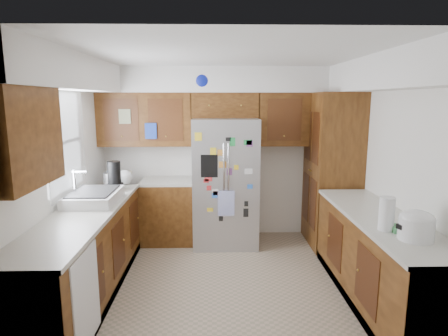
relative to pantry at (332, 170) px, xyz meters
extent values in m
plane|color=tan|center=(-1.50, -1.15, -1.07)|extent=(3.60, 3.60, 0.00)
cube|color=white|center=(-1.50, 0.45, 0.18)|extent=(3.60, 0.04, 2.50)
cube|color=white|center=(-3.30, -1.15, 0.18)|extent=(0.04, 3.20, 2.50)
cube|color=white|center=(0.30, -1.15, 0.18)|extent=(0.04, 3.20, 2.50)
cube|color=white|center=(-1.50, -2.75, 0.18)|extent=(3.60, 0.04, 2.50)
cube|color=white|center=(-1.50, -1.15, 1.43)|extent=(3.60, 3.20, 0.02)
cube|color=white|center=(-1.50, 0.26, 1.25)|extent=(3.60, 0.38, 0.35)
cube|color=white|center=(-3.11, -1.15, 1.25)|extent=(0.38, 3.20, 0.35)
cube|color=white|center=(0.11, -1.15, 1.25)|extent=(0.38, 3.20, 0.35)
cube|color=#40210C|center=(-2.63, 0.28, 0.70)|extent=(1.33, 0.34, 0.75)
cube|color=#40210C|center=(-0.36, 0.28, 0.70)|extent=(1.33, 0.34, 0.75)
cube|color=#40210C|center=(-3.13, -2.30, 0.70)|extent=(0.34, 0.85, 0.75)
cube|color=white|center=(-3.29, -1.05, 0.53)|extent=(0.02, 0.90, 1.05)
cube|color=white|center=(-3.25, -1.05, 0.53)|extent=(0.01, 1.02, 1.15)
cube|color=#1E3FB1|center=(-2.54, 0.09, 0.55)|extent=(0.16, 0.02, 0.22)
cube|color=beige|center=(-2.88, 0.09, 0.75)|extent=(0.16, 0.02, 0.20)
cube|color=#40210C|center=(-3.00, -1.45, -0.64)|extent=(0.60, 2.60, 0.88)
cube|color=#40210C|center=(-2.33, 0.15, -0.64)|extent=(0.75, 0.60, 0.88)
cube|color=beige|center=(-3.00, -1.45, -0.17)|extent=(0.63, 2.60, 0.04)
cube|color=beige|center=(-2.33, 0.15, -0.17)|extent=(0.75, 0.60, 0.04)
cube|color=black|center=(-3.00, -1.45, -1.02)|extent=(0.60, 2.60, 0.10)
cube|color=white|center=(-2.69, -2.30, -0.61)|extent=(0.01, 0.58, 0.80)
cube|color=#40210C|center=(0.00, -1.62, -0.64)|extent=(0.60, 2.25, 0.88)
cube|color=beige|center=(0.00, -1.62, -0.17)|extent=(0.63, 2.25, 0.04)
cube|color=black|center=(0.00, -1.62, -1.02)|extent=(0.60, 2.25, 0.10)
cube|color=#40210C|center=(0.00, 0.00, 0.00)|extent=(0.60, 0.90, 2.15)
cube|color=#A5A5AA|center=(-1.50, 0.05, -0.17)|extent=(0.90, 0.75, 1.80)
cylinder|color=silver|center=(-1.53, -0.34, -0.02)|extent=(0.02, 0.02, 0.90)
cylinder|color=silver|center=(-1.47, -0.34, -0.02)|extent=(0.02, 0.02, 0.90)
cube|color=black|center=(-1.72, -0.33, 0.12)|extent=(0.22, 0.01, 0.30)
cube|color=white|center=(-1.50, -0.35, -0.38)|extent=(0.22, 0.01, 0.34)
cube|color=green|center=(-1.42, -0.33, 0.44)|extent=(0.07, 0.00, 0.11)
cube|color=red|center=(-1.64, -0.33, -0.24)|extent=(0.07, 0.00, 0.06)
cube|color=blue|center=(-1.18, -0.33, -0.15)|extent=(0.07, 0.00, 0.06)
cube|color=black|center=(-1.57, -0.33, -0.58)|extent=(0.06, 0.00, 0.09)
cube|color=black|center=(-1.23, -0.33, -0.51)|extent=(0.07, 0.00, 0.12)
cube|color=white|center=(-1.21, -0.33, 0.05)|extent=(0.10, 0.00, 0.07)
cube|color=yellow|center=(-1.67, -0.33, 0.31)|extent=(0.08, 0.00, 0.11)
cube|color=orange|center=(-1.55, -0.33, 0.14)|extent=(0.10, 0.00, 0.08)
cube|color=red|center=(-1.73, -0.33, -0.04)|extent=(0.10, 0.00, 0.08)
cube|color=blue|center=(-1.65, -0.33, -0.27)|extent=(0.08, 0.00, 0.07)
cube|color=red|center=(-1.73, -0.33, -0.17)|extent=(0.06, 0.00, 0.07)
cube|color=orange|center=(-1.58, -0.33, 0.30)|extent=(0.07, 0.00, 0.08)
cube|color=green|center=(-1.43, -0.33, -0.49)|extent=(0.09, 0.00, 0.11)
cube|color=black|center=(-1.23, -0.33, -0.39)|extent=(0.05, 0.00, 0.07)
cube|color=white|center=(-1.64, -0.33, -0.21)|extent=(0.09, 0.00, 0.06)
cube|color=#8C4C99|center=(-1.46, -0.33, 0.05)|extent=(0.07, 0.00, 0.09)
cube|color=yellow|center=(-1.71, -0.33, -0.47)|extent=(0.08, 0.00, 0.05)
cube|color=black|center=(-1.47, -0.33, 0.48)|extent=(0.07, 0.00, 0.05)
cube|color=yellow|center=(-1.86, -0.33, 0.51)|extent=(0.09, 0.00, 0.11)
cube|color=yellow|center=(-1.37, -0.33, 0.11)|extent=(0.06, 0.00, 0.06)
cube|color=green|center=(-1.22, -0.33, 0.43)|extent=(0.11, 0.00, 0.07)
cube|color=red|center=(-1.76, -0.33, -0.07)|extent=(0.07, 0.00, 0.05)
cube|color=#8C4C99|center=(-1.20, -0.33, 0.42)|extent=(0.08, 0.00, 0.08)
cube|color=#40210C|center=(-1.50, 0.28, 0.90)|extent=(0.96, 0.34, 0.35)
sphere|color=#0E1C9F|center=(-1.82, 0.20, 1.23)|extent=(0.31, 0.31, 0.31)
cylinder|color=black|center=(-1.33, 0.28, 1.16)|extent=(0.31, 0.31, 0.18)
ellipsoid|color=#333338|center=(-1.33, 0.28, 1.25)|extent=(0.29, 0.29, 0.13)
cube|color=white|center=(-3.00, -1.05, -0.09)|extent=(0.52, 0.70, 0.12)
cube|color=black|center=(-3.00, -1.05, -0.03)|extent=(0.44, 0.60, 0.02)
cylinder|color=silver|center=(-3.20, -1.05, 0.07)|extent=(0.02, 0.02, 0.30)
cylinder|color=silver|center=(-3.14, -1.05, 0.20)|extent=(0.16, 0.02, 0.02)
cube|color=yellow|center=(-2.85, -1.28, -0.13)|extent=(0.10, 0.18, 0.04)
cube|color=black|center=(-2.90, -0.53, -0.10)|extent=(0.18, 0.14, 0.10)
cylinder|color=black|center=(-2.90, -0.53, 0.09)|extent=(0.16, 0.16, 0.28)
cylinder|color=#A5A5AA|center=(-3.02, -0.34, -0.05)|extent=(0.14, 0.14, 0.20)
sphere|color=white|center=(-2.86, -0.15, -0.05)|extent=(0.20, 0.20, 0.20)
cube|color=#3F72B2|center=(-3.06, -0.02, -0.06)|extent=(0.14, 0.10, 0.18)
cube|color=#BFB28C|center=(-2.88, 0.08, -0.08)|extent=(0.10, 0.08, 0.14)
cylinder|color=white|center=(-2.97, -0.72, -0.10)|extent=(0.08, 0.08, 0.11)
cylinder|color=white|center=(0.00, -2.25, -0.06)|extent=(0.28, 0.28, 0.19)
ellipsoid|color=white|center=(0.00, -2.25, 0.03)|extent=(0.27, 0.27, 0.12)
cube|color=black|center=(-0.13, -2.25, -0.04)|extent=(0.04, 0.06, 0.04)
cylinder|color=white|center=(-0.14, -2.02, -0.01)|extent=(0.13, 0.13, 0.30)
camera|label=1|loc=(-1.64, -5.13, 0.98)|focal=30.00mm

